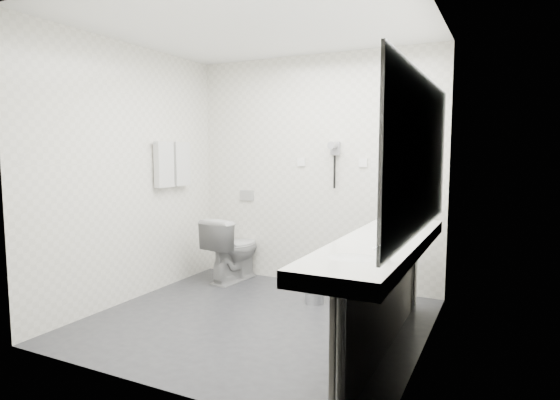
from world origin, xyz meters
The scene contains 29 objects.
floor centered at (0.00, 0.00, 0.00)m, with size 2.80×2.80×0.00m, color #2D2D32.
ceiling centered at (0.00, 0.00, 2.50)m, with size 2.80×2.80×0.00m, color white.
wall_back centered at (0.00, 1.30, 1.25)m, with size 2.80×2.80×0.00m, color white.
wall_front centered at (0.00, -1.30, 1.25)m, with size 2.80×2.80×0.00m, color white.
wall_left centered at (-1.40, 0.00, 1.25)m, with size 2.60×2.60×0.00m, color white.
wall_right centered at (1.40, 0.00, 1.25)m, with size 2.60×2.60×0.00m, color white.
vanity_counter centered at (1.12, -0.20, 0.80)m, with size 0.55×2.20×0.10m, color white.
vanity_panel centered at (1.15, -0.20, 0.38)m, with size 0.03×2.15×0.75m, color gray.
vanity_post_near centered at (1.18, -1.24, 0.38)m, with size 0.06×0.06×0.75m, color silver.
vanity_post_far centered at (1.18, 0.84, 0.38)m, with size 0.06×0.06×0.75m, color silver.
mirror centered at (1.39, -0.20, 1.45)m, with size 0.02×2.20×1.05m, color #B2BCC6.
basin_near centered at (1.12, -0.85, 0.83)m, with size 0.40×0.31×0.05m, color white.
basin_far centered at (1.12, 0.45, 0.83)m, with size 0.40×0.31×0.05m, color white.
faucet_near centered at (1.32, -0.85, 0.92)m, with size 0.04×0.04×0.15m, color silver.
faucet_far centered at (1.32, 0.45, 0.92)m, with size 0.04×0.04×0.15m, color silver.
soap_bottle_a centered at (1.21, -0.14, 0.91)m, with size 0.05×0.05×0.12m, color silver.
glass_left centered at (1.25, 0.06, 0.91)m, with size 0.06×0.06×0.12m, color silver.
toilet centered at (-0.86, 0.98, 0.36)m, with size 0.41×0.72×0.73m, color white.
flush_plate centered at (-0.85, 1.29, 0.95)m, with size 0.18×0.02×0.12m, color #B2B5BA.
pedal_bin centered at (0.28, 0.65, 0.13)m, with size 0.19×0.19×0.26m, color #B2B5BA.
bin_lid centered at (0.28, 0.65, 0.27)m, with size 0.19×0.19×0.01m, color #B2B5BA.
towel_rail centered at (-1.35, 0.55, 1.55)m, with size 0.02×0.02×0.62m, color silver.
towel_near centered at (-1.34, 0.41, 1.33)m, with size 0.07×0.24×0.48m, color silver.
towel_far centered at (-1.34, 0.69, 1.33)m, with size 0.07×0.24×0.48m, color silver.
dryer_cradle centered at (0.25, 1.27, 1.50)m, with size 0.10×0.04×0.14m, color #99989D.
dryer_barrel centered at (0.25, 1.20, 1.53)m, with size 0.08×0.08×0.14m, color #99989D.
dryer_cord centered at (0.25, 1.26, 1.25)m, with size 0.02×0.02×0.35m, color black.
switch_plate_a centered at (-0.15, 1.29, 1.35)m, with size 0.09×0.02×0.09m, color white.
switch_plate_b centered at (0.55, 1.29, 1.35)m, with size 0.09×0.02×0.09m, color white.
Camera 1 is at (1.92, -3.42, 1.47)m, focal length 29.75 mm.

